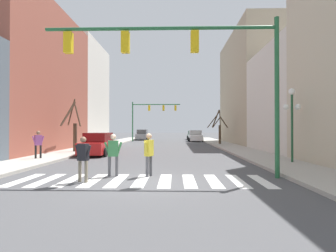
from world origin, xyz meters
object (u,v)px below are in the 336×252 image
at_px(car_parked_right_near, 142,135).
at_px(car_parked_left_mid, 193,135).
at_px(car_parked_left_near, 195,136).
at_px(pedestrian_on_left_sidewalk, 83,155).
at_px(street_tree_right_near, 219,128).
at_px(pedestrian_on_right_sidewalk, 113,151).
at_px(pedestrian_waiting_at_curb, 38,142).
at_px(street_tree_right_far, 73,127).
at_px(pedestrian_near_right_corner, 149,151).
at_px(traffic_signal_near, 188,56).
at_px(street_lamp_right_corner, 292,109).
at_px(traffic_signal_far, 151,112).
at_px(car_driving_away_lane, 99,144).

bearing_deg(car_parked_right_near, car_parked_left_mid, -77.32).
bearing_deg(car_parked_right_near, car_parked_left_near, -120.07).
relative_size(pedestrian_on_left_sidewalk, street_tree_right_near, 0.40).
relative_size(pedestrian_on_right_sidewalk, pedestrian_waiting_at_curb, 1.03).
bearing_deg(street_tree_right_far, pedestrian_near_right_corner, -54.54).
height_order(traffic_signal_near, pedestrian_waiting_at_curb, traffic_signal_near).
bearing_deg(pedestrian_waiting_at_curb, car_parked_right_near, 38.70).
bearing_deg(street_lamp_right_corner, traffic_signal_far, 111.29).
bearing_deg(pedestrian_near_right_corner, traffic_signal_far, 27.76).
distance_m(car_driving_away_lane, pedestrian_near_right_corner, 9.91).
bearing_deg(street_lamp_right_corner, car_driving_away_lane, 157.23).
bearing_deg(street_tree_right_near, car_parked_left_near, 103.20).
xyz_separation_m(car_parked_left_mid, car_parked_right_near, (-8.87, -2.00, 0.09)).
height_order(pedestrian_near_right_corner, street_tree_right_far, street_tree_right_far).
distance_m(car_parked_left_near, street_tree_right_near, 9.35).
bearing_deg(car_parked_left_near, pedestrian_waiting_at_curb, 155.01).
distance_m(car_parked_right_near, pedestrian_on_right_sidewalk, 34.87).
xyz_separation_m(street_lamp_right_corner, pedestrian_waiting_at_curb, (-14.69, 1.37, -1.86)).
distance_m(pedestrian_near_right_corner, pedestrian_on_left_sidewalk, 2.60).
bearing_deg(street_tree_right_near, street_lamp_right_corner, -86.18).
bearing_deg(traffic_signal_near, street_tree_right_near, 77.23).
height_order(traffic_signal_near, traffic_signal_far, traffic_signal_near).
distance_m(car_driving_away_lane, pedestrian_on_left_sidewalk, 10.25).
distance_m(car_parked_left_near, street_tree_right_far, 22.73).
xyz_separation_m(pedestrian_near_right_corner, pedestrian_on_right_sidewalk, (-1.47, -0.02, -0.02)).
xyz_separation_m(car_driving_away_lane, car_parked_right_near, (0.03, 25.95, 0.07)).
relative_size(traffic_signal_far, car_parked_left_mid, 1.77).
height_order(street_lamp_right_corner, street_tree_right_near, street_tree_right_near).
distance_m(car_parked_left_mid, car_parked_right_near, 9.09).
distance_m(car_parked_left_mid, pedestrian_on_left_sidewalk, 38.48).
xyz_separation_m(car_parked_left_mid, street_tree_right_far, (-11.28, -26.82, 1.32)).
xyz_separation_m(car_parked_right_near, street_tree_right_far, (-2.41, -24.83, 1.22)).
height_order(traffic_signal_near, pedestrian_near_right_corner, traffic_signal_near).
distance_m(pedestrian_near_right_corner, street_tree_right_far, 12.16).
height_order(traffic_signal_far, pedestrian_near_right_corner, traffic_signal_far).
distance_m(street_lamp_right_corner, pedestrian_waiting_at_curb, 14.87).
relative_size(car_parked_left_near, pedestrian_on_left_sidewalk, 2.91).
height_order(car_parked_left_near, pedestrian_on_left_sidewalk, car_parked_left_near).
relative_size(car_driving_away_lane, car_parked_right_near, 0.98).
xyz_separation_m(pedestrian_on_right_sidewalk, pedestrian_on_left_sidewalk, (-0.82, -1.20, -0.04)).
height_order(street_tree_right_near, street_tree_right_far, street_tree_right_far).
relative_size(traffic_signal_far, car_parked_left_near, 1.54).
height_order(pedestrian_on_right_sidewalk, pedestrian_waiting_at_curb, pedestrian_waiting_at_curb).
distance_m(traffic_signal_far, street_tree_right_far, 20.43).
distance_m(traffic_signal_far, car_parked_right_near, 6.54).
relative_size(car_driving_away_lane, pedestrian_waiting_at_curb, 2.82).
xyz_separation_m(traffic_signal_near, pedestrian_waiting_at_curb, (-8.84, 5.27, -3.71)).
xyz_separation_m(traffic_signal_far, street_lamp_right_corner, (10.13, -26.00, -1.57)).
relative_size(car_parked_right_near, street_tree_right_near, 1.17).
bearing_deg(car_driving_away_lane, street_tree_right_far, 64.60).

